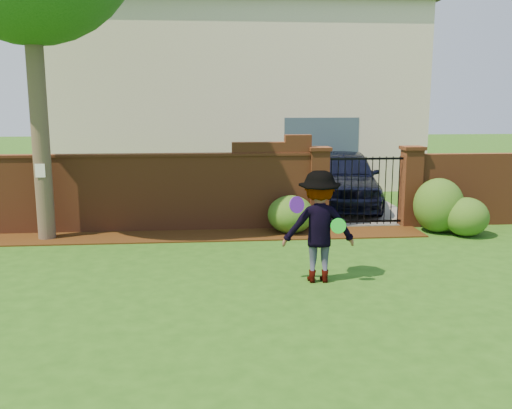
{
  "coord_description": "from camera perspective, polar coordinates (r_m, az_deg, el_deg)",
  "views": [
    {
      "loc": [
        -0.21,
        -8.6,
        2.91
      ],
      "look_at": [
        0.71,
        1.4,
        1.05
      ],
      "focal_mm": 39.27,
      "sensor_mm": 36.0,
      "label": 1
    }
  ],
  "objects": [
    {
      "name": "house",
      "position": [
        20.64,
        -1.9,
        11.18
      ],
      "size": [
        12.4,
        6.4,
        6.3
      ],
      "color": "beige",
      "rests_on": "ground"
    },
    {
      "name": "paper_notice",
      "position": [
        12.37,
        -21.14,
        3.24
      ],
      "size": [
        0.2,
        0.01,
        0.28
      ],
      "primitive_type": "cube",
      "color": "white",
      "rests_on": "tree"
    },
    {
      "name": "pillar_right",
      "position": [
        13.63,
        15.49,
        1.86
      ],
      "size": [
        0.5,
        0.5,
        1.88
      ],
      "color": "brown",
      "rests_on": "ground"
    },
    {
      "name": "shrub_right",
      "position": [
        13.04,
        20.64,
        -1.19
      ],
      "size": [
        0.95,
        0.95,
        0.85
      ],
      "primitive_type": "ellipsoid",
      "color": "#225318",
      "rests_on": "ground"
    },
    {
      "name": "iron_gate",
      "position": [
        13.3,
        11.03,
        1.4
      ],
      "size": [
        1.78,
        0.03,
        1.6
      ],
      "color": "black",
      "rests_on": "ground"
    },
    {
      "name": "shrub_middle",
      "position": [
        13.19,
        18.1,
        -0.08
      ],
      "size": [
        1.11,
        1.11,
        1.22
      ],
      "primitive_type": "ellipsoid",
      "color": "#225318",
      "rests_on": "ground"
    },
    {
      "name": "frisbee_green",
      "position": [
        8.89,
        8.39,
        -2.16
      ],
      "size": [
        0.25,
        0.13,
        0.25
      ],
      "primitive_type": "cylinder",
      "rotation": [
        1.43,
        0.0,
        -0.3
      ],
      "color": "green",
      "rests_on": "man"
    },
    {
      "name": "brick_wall",
      "position": [
        12.89,
        -13.21,
        1.35
      ],
      "size": [
        8.7,
        0.31,
        2.16
      ],
      "color": "brown",
      "rests_on": "ground"
    },
    {
      "name": "shrub_left",
      "position": [
        12.49,
        3.56,
        -1.01
      ],
      "size": [
        1.04,
        1.04,
        0.85
      ],
      "primitive_type": "ellipsoid",
      "color": "#225318",
      "rests_on": "ground"
    },
    {
      "name": "man",
      "position": [
        9.08,
        6.41,
        -2.3
      ],
      "size": [
        1.21,
        0.74,
        1.82
      ],
      "primitive_type": "imported",
      "rotation": [
        0.0,
        0.0,
        3.09
      ],
      "color": "gray",
      "rests_on": "ground"
    },
    {
      "name": "ground",
      "position": [
        9.09,
        -3.68,
        -8.24
      ],
      "size": [
        80.0,
        80.0,
        0.01
      ],
      "primitive_type": "cube",
      "color": "#255314",
      "rests_on": "ground"
    },
    {
      "name": "driveway",
      "position": [
        17.26,
        7.25,
        0.71
      ],
      "size": [
        3.2,
        8.0,
        0.01
      ],
      "primitive_type": "cube",
      "color": "slate",
      "rests_on": "ground"
    },
    {
      "name": "pillar_left",
      "position": [
        13.02,
        6.39,
        1.79
      ],
      "size": [
        0.5,
        0.5,
        1.88
      ],
      "color": "brown",
      "rests_on": "ground"
    },
    {
      "name": "mulch_bed",
      "position": [
        12.31,
        -8.55,
        -3.23
      ],
      "size": [
        11.1,
        1.08,
        0.03
      ],
      "primitive_type": "cube",
      "color": "#321B09",
      "rests_on": "ground"
    },
    {
      "name": "brick_wall_return",
      "position": [
        14.47,
        22.9,
        1.47
      ],
      "size": [
        4.0,
        0.25,
        1.7
      ],
      "primitive_type": "cube",
      "color": "brown",
      "rests_on": "ground"
    },
    {
      "name": "frisbee_purple",
      "position": [
        8.73,
        4.17,
        -0.03
      ],
      "size": [
        0.28,
        0.18,
        0.27
      ],
      "primitive_type": "cylinder",
      "rotation": [
        1.36,
        0.0,
        0.43
      ],
      "color": "#5E1BAA",
      "rests_on": "man"
    },
    {
      "name": "car",
      "position": [
        15.64,
        8.91,
        2.59
      ],
      "size": [
        2.67,
        4.92,
        1.59
      ],
      "primitive_type": "imported",
      "rotation": [
        0.0,
        0.0,
        -0.18
      ],
      "color": "black",
      "rests_on": "ground"
    }
  ]
}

